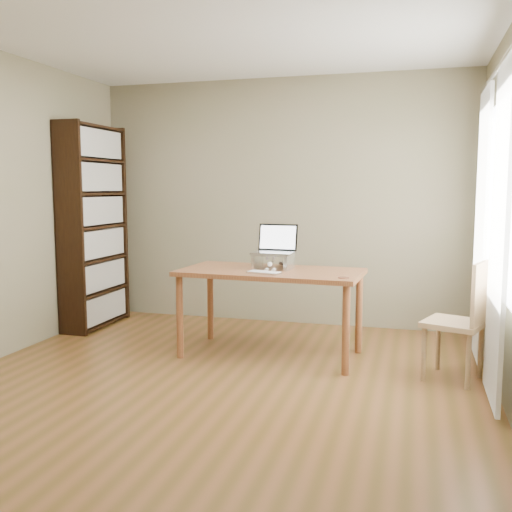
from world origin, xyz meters
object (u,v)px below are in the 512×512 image
at_px(laptop, 275,246).
at_px(chair, 464,316).
at_px(cat, 274,262).
at_px(bookshelf, 94,227).
at_px(desk, 271,280).
at_px(keyboard, 264,272).

xyz_separation_m(laptop, chair, (1.56, -0.39, -0.45)).
relative_size(laptop, cat, 0.78).
height_order(bookshelf, cat, bookshelf).
height_order(desk, chair, chair).
bearing_deg(laptop, desk, -86.82).
xyz_separation_m(desk, laptop, (-0.00, 0.14, 0.28)).
distance_m(laptop, chair, 1.67).
bearing_deg(cat, laptop, 79.46).
bearing_deg(desk, cat, 94.14).
bearing_deg(chair, bookshelf, -172.04).
bearing_deg(keyboard, cat, 102.79).
bearing_deg(desk, laptop, 93.18).
relative_size(bookshelf, chair, 2.29).
xyz_separation_m(bookshelf, keyboard, (2.04, -0.77, -0.29)).
bearing_deg(chair, cat, -172.49).
bearing_deg(chair, keyboard, -160.57).
height_order(keyboard, chair, chair).
relative_size(bookshelf, desk, 1.32).
bearing_deg(keyboard, laptop, 102.49).
bearing_deg(laptop, bookshelf, 172.01).
bearing_deg(desk, keyboard, -87.34).
distance_m(laptop, cat, 0.14).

